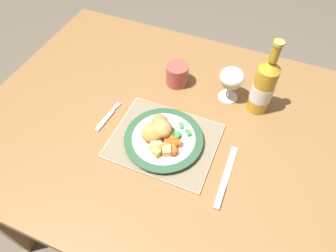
# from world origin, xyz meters

# --- Properties ---
(ground_plane) EXTENTS (6.00, 6.00, 0.00)m
(ground_plane) POSITION_xyz_m (0.00, 0.00, 0.00)
(ground_plane) COLOR brown
(dining_table) EXTENTS (1.15, 0.93, 0.74)m
(dining_table) POSITION_xyz_m (0.00, 0.00, 0.64)
(dining_table) COLOR olive
(dining_table) RESTS_ON ground
(placemat) EXTENTS (0.31, 0.26, 0.01)m
(placemat) POSITION_xyz_m (0.06, -0.07, 0.74)
(placemat) COLOR tan
(placemat) RESTS_ON dining_table
(dinner_plate) EXTENTS (0.24, 0.24, 0.02)m
(dinner_plate) POSITION_xyz_m (0.06, -0.08, 0.76)
(dinner_plate) COLOR white
(dinner_plate) RESTS_ON placemat
(breaded_croquettes) EXTENTS (0.11, 0.12, 0.05)m
(breaded_croquettes) POSITION_xyz_m (0.03, -0.07, 0.79)
(breaded_croquettes) COLOR #B77F3D
(breaded_croquettes) RESTS_ON dinner_plate
(green_beans_pile) EXTENTS (0.07, 0.07, 0.02)m
(green_beans_pile) POSITION_xyz_m (0.09, -0.05, 0.77)
(green_beans_pile) COLOR #4CA84C
(green_beans_pile) RESTS_ON dinner_plate
(glazed_carrots) EXTENTS (0.07, 0.09, 0.02)m
(glazed_carrots) POSITION_xyz_m (0.09, -0.10, 0.78)
(glazed_carrots) COLOR orange
(glazed_carrots) RESTS_ON dinner_plate
(fork) EXTENTS (0.02, 0.13, 0.01)m
(fork) POSITION_xyz_m (-0.15, -0.06, 0.74)
(fork) COLOR silver
(fork) RESTS_ON dining_table
(table_knife) EXTENTS (0.02, 0.21, 0.01)m
(table_knife) POSITION_xyz_m (0.27, -0.14, 0.74)
(table_knife) COLOR silver
(table_knife) RESTS_ON dining_table
(wine_glass) EXTENTS (0.08, 0.08, 0.12)m
(wine_glass) POSITION_xyz_m (0.19, 0.18, 0.83)
(wine_glass) COLOR silver
(wine_glass) RESTS_ON dining_table
(bottle) EXTENTS (0.07, 0.07, 0.26)m
(bottle) POSITION_xyz_m (0.29, 0.17, 0.84)
(bottle) COLOR gold
(bottle) RESTS_ON dining_table
(roast_potatoes) EXTENTS (0.07, 0.05, 0.02)m
(roast_potatoes) POSITION_xyz_m (0.07, -0.13, 0.78)
(roast_potatoes) COLOR #DBB256
(roast_potatoes) RESTS_ON dinner_plate
(drinking_cup) EXTENTS (0.08, 0.08, 0.08)m
(drinking_cup) POSITION_xyz_m (-0.00, 0.18, 0.78)
(drinking_cup) COLOR #B24C42
(drinking_cup) RESTS_ON dining_table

